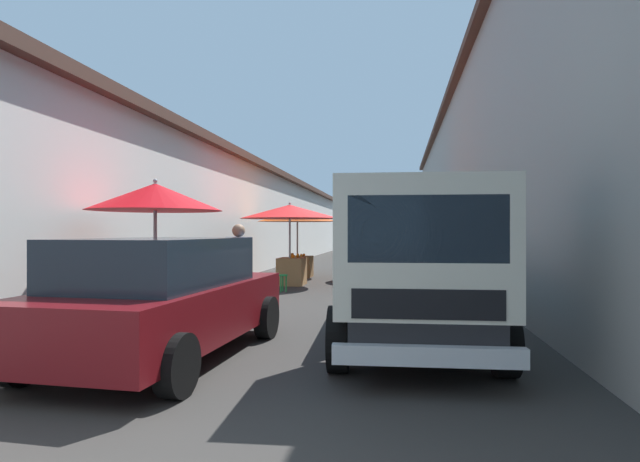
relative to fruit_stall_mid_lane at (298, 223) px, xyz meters
The scene contains 13 objects.
ground 3.17m from the fruit_stall_mid_lane, 136.67° to the right, with size 90.00×90.00×0.00m, color #33302D.
building_left_whitewash 5.31m from the fruit_stall_mid_lane, 86.05° to the left, with size 49.80×7.50×4.16m.
building_right_concrete 8.99m from the fruit_stall_mid_lane, 87.64° to the right, with size 49.80×7.50×6.76m.
fruit_stall_mid_lane is the anchor object (origin of this frame).
fruit_stall_near_left 9.14m from the fruit_stall_mid_lane, behind, with size 2.15×2.15×2.39m.
fruit_stall_far_right 4.92m from the fruit_stall_mid_lane, 53.96° to the right, with size 2.74×2.74×2.21m.
fruit_stall_near_right 2.75m from the fruit_stall_mid_lane, behind, with size 2.83×2.83×2.37m.
fruit_stall_far_left 3.29m from the fruit_stall_mid_lane, 102.67° to the right, with size 2.72×2.72×2.30m.
hatchback_car 11.17m from the fruit_stall_mid_lane, behind, with size 4.00×2.10×1.45m.
delivery_truck 11.24m from the fruit_stall_mid_lane, 161.58° to the right, with size 4.99×2.14×2.08m.
vendor_by_crates 8.42m from the fruit_stall_mid_lane, behind, with size 0.42×0.57×1.66m.
vendor_in_shade 7.27m from the fruit_stall_mid_lane, 144.39° to the right, with size 0.39×0.60×1.67m.
plastic_stool 4.56m from the fruit_stall_mid_lane, behind, with size 0.30×0.30×0.43m.
Camera 1 is at (-1.47, -1.56, 1.53)m, focal length 28.52 mm.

